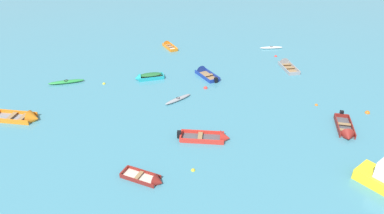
% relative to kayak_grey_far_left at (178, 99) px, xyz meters
% --- Properties ---
extents(kayak_grey_far_left, '(2.82, 2.16, 0.29)m').
position_rel_kayak_grey_far_left_xyz_m(kayak_grey_far_left, '(0.00, 0.00, 0.00)').
color(kayak_grey_far_left, gray).
rests_on(kayak_grey_far_left, ground_plane).
extents(rowboat_orange_near_camera, '(1.98, 3.38, 0.93)m').
position_rel_kayak_grey_far_left_xyz_m(rowboat_orange_near_camera, '(0.00, 15.14, 0.03)').
color(rowboat_orange_near_camera, beige).
rests_on(rowboat_orange_near_camera, ground_plane).
extents(rowboat_maroon_midfield_left, '(2.31, 3.96, 1.10)m').
position_rel_kayak_grey_far_left_xyz_m(rowboat_maroon_midfield_left, '(13.05, -7.35, 0.05)').
color(rowboat_maroon_midfield_left, '#4C4C51').
rests_on(rowboat_maroon_midfield_left, ground_plane).
extents(kayak_green_distant_center, '(3.68, 1.09, 0.35)m').
position_rel_kayak_grey_far_left_xyz_m(kayak_green_distant_center, '(-11.31, 5.24, 0.03)').
color(kayak_green_distant_center, '#288C3D').
rests_on(kayak_green_distant_center, ground_plane).
extents(kayak_white_back_row_left, '(3.05, 0.57, 0.29)m').
position_rel_kayak_grey_far_left_xyz_m(kayak_white_back_row_left, '(13.48, 12.55, -0.00)').
color(kayak_white_back_row_left, white).
rests_on(kayak_white_back_row_left, ground_plane).
extents(rowboat_red_far_back, '(4.25, 2.09, 1.20)m').
position_rel_kayak_grey_far_left_xyz_m(rowboat_red_far_back, '(2.27, -6.82, 0.04)').
color(rowboat_red_far_back, '#4C4C51').
rests_on(rowboat_red_far_back, ground_plane).
extents(rowboat_turquoise_far_right, '(3.24, 1.44, 0.98)m').
position_rel_kayak_grey_far_left_xyz_m(rowboat_turquoise_far_right, '(-2.94, 5.17, 0.15)').
color(rowboat_turquoise_far_right, '#99754C').
rests_on(rowboat_turquoise_far_right, ground_plane).
extents(rowboat_deep_blue_back_row_center, '(2.54, 3.84, 1.20)m').
position_rel_kayak_grey_far_left_xyz_m(rowboat_deep_blue_back_row_center, '(3.32, 5.77, 0.03)').
color(rowboat_deep_blue_back_row_center, '#99754C').
rests_on(rowboat_deep_blue_back_row_center, ground_plane).
extents(rowboat_grey_outer_right, '(1.45, 3.88, 1.21)m').
position_rel_kayak_grey_far_left_xyz_m(rowboat_grey_outer_right, '(13.23, 6.83, 0.03)').
color(rowboat_grey_outer_right, '#99754C').
rests_on(rowboat_grey_outer_right, ground_plane).
extents(rowboat_orange_cluster_inner, '(4.43, 2.53, 1.38)m').
position_rel_kayak_grey_far_left_xyz_m(rowboat_orange_cluster_inner, '(-13.40, -1.85, 0.05)').
color(rowboat_orange_cluster_inner, gray).
rests_on(rowboat_orange_cluster_inner, ground_plane).
extents(rowboat_maroon_foreground_center, '(3.11, 2.42, 0.96)m').
position_rel_kayak_grey_far_left_xyz_m(rowboat_maroon_foreground_center, '(-2.83, -11.05, -0.00)').
color(rowboat_maroon_foreground_center, beige).
rests_on(rowboat_maroon_foreground_center, ground_plane).
extents(mooring_buoy_far_field, '(0.44, 0.44, 0.44)m').
position_rel_kayak_grey_far_left_xyz_m(mooring_buoy_far_field, '(16.66, -4.51, -0.14)').
color(mooring_buoy_far_field, orange).
rests_on(mooring_buoy_far_field, ground_plane).
extents(mooring_buoy_trailing, '(0.42, 0.42, 0.42)m').
position_rel_kayak_grey_far_left_xyz_m(mooring_buoy_trailing, '(3.03, 2.21, -0.14)').
color(mooring_buoy_trailing, red).
rests_on(mooring_buoy_trailing, ground_plane).
extents(mooring_buoy_between_boats_left, '(0.32, 0.32, 0.32)m').
position_rel_kayak_grey_far_left_xyz_m(mooring_buoy_between_boats_left, '(-7.38, 4.56, -0.14)').
color(mooring_buoy_between_boats_left, yellow).
rests_on(mooring_buoy_between_boats_left, ground_plane).
extents(mooring_buoy_midfield, '(0.35, 0.35, 0.35)m').
position_rel_kayak_grey_far_left_xyz_m(mooring_buoy_midfield, '(13.13, 9.77, -0.14)').
color(mooring_buoy_midfield, red).
rests_on(mooring_buoy_midfield, ground_plane).
extents(mooring_buoy_between_boats_right, '(0.30, 0.30, 0.30)m').
position_rel_kayak_grey_far_left_xyz_m(mooring_buoy_between_boats_right, '(0.10, -10.28, -0.14)').
color(mooring_buoy_between_boats_right, yellow).
rests_on(mooring_buoy_between_boats_right, ground_plane).
extents(mooring_buoy_outer_edge, '(0.29, 0.29, 0.29)m').
position_rel_kayak_grey_far_left_xyz_m(mooring_buoy_outer_edge, '(12.73, -2.58, -0.14)').
color(mooring_buoy_outer_edge, orange).
rests_on(mooring_buoy_outer_edge, ground_plane).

